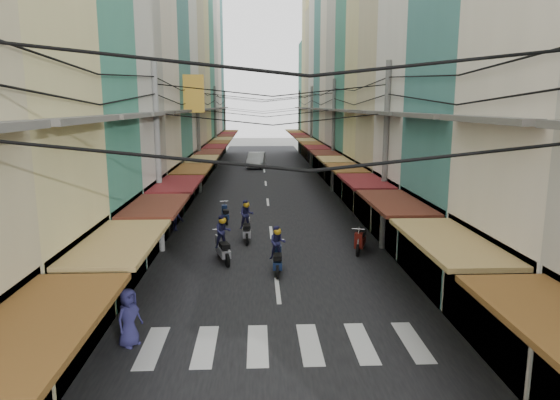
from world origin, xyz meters
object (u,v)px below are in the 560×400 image
object	(u,v)px
white_car	(256,168)
market_umbrella	(482,239)
bicycle	(426,261)
traffic_sign	(440,237)

from	to	relation	value
white_car	market_umbrella	bearing A→B (deg)	-73.74
bicycle	market_umbrella	xyz separation A→B (m)	(0.40, -4.02, 2.03)
traffic_sign	market_umbrella	bearing A→B (deg)	-24.86
white_car	market_umbrella	distance (m)	36.53
bicycle	market_umbrella	distance (m)	4.52
white_car	traffic_sign	distance (m)	35.76
bicycle	traffic_sign	xyz separation A→B (m)	(-0.81, -3.46, 1.96)
bicycle	market_umbrella	world-z (taller)	market_umbrella
white_car	traffic_sign	world-z (taller)	traffic_sign
white_car	traffic_sign	xyz separation A→B (m)	(6.25, -35.15, 1.96)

